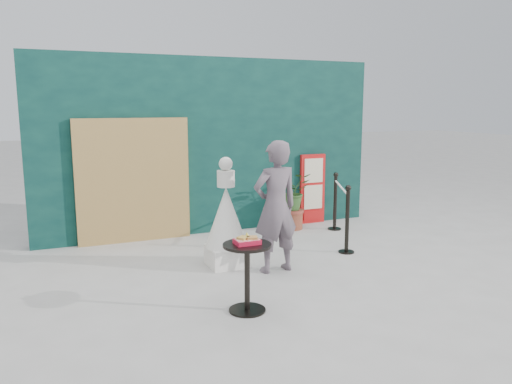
# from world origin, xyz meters

# --- Properties ---
(ground) EXTENTS (60.00, 60.00, 0.00)m
(ground) POSITION_xyz_m (0.00, 0.00, 0.00)
(ground) COLOR #ADAAA5
(ground) RESTS_ON ground
(back_wall) EXTENTS (6.00, 0.30, 3.00)m
(back_wall) POSITION_xyz_m (0.00, 3.15, 1.50)
(back_wall) COLOR #092A29
(back_wall) RESTS_ON ground
(bamboo_fence) EXTENTS (1.80, 0.08, 2.00)m
(bamboo_fence) POSITION_xyz_m (-1.40, 2.94, 1.00)
(bamboo_fence) COLOR tan
(bamboo_fence) RESTS_ON ground
(woman) EXTENTS (0.67, 0.47, 1.75)m
(woman) POSITION_xyz_m (0.06, 0.69, 0.88)
(woman) COLOR #60535A
(woman) RESTS_ON ground
(menu_board) EXTENTS (0.50, 0.07, 1.30)m
(menu_board) POSITION_xyz_m (1.90, 2.95, 0.65)
(menu_board) COLOR red
(menu_board) RESTS_ON ground
(statue) EXTENTS (0.59, 0.59, 1.51)m
(statue) POSITION_xyz_m (-0.46, 1.16, 0.62)
(statue) COLOR white
(statue) RESTS_ON ground
(cafe_table) EXTENTS (0.52, 0.52, 0.75)m
(cafe_table) POSITION_xyz_m (-0.78, -0.39, 0.50)
(cafe_table) COLOR black
(cafe_table) RESTS_ON ground
(food_basket) EXTENTS (0.26, 0.19, 0.11)m
(food_basket) POSITION_xyz_m (-0.78, -0.39, 0.79)
(food_basket) COLOR red
(food_basket) RESTS_ON cafe_table
(planter) EXTENTS (0.60, 0.52, 1.02)m
(planter) POSITION_xyz_m (1.34, 2.67, 0.59)
(planter) COLOR brown
(planter) RESTS_ON ground
(stanchion_barrier) EXTENTS (0.84, 1.54, 1.03)m
(stanchion_barrier) POSITION_xyz_m (1.72, 1.69, 0.49)
(stanchion_barrier) COLOR black
(stanchion_barrier) RESTS_ON ground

